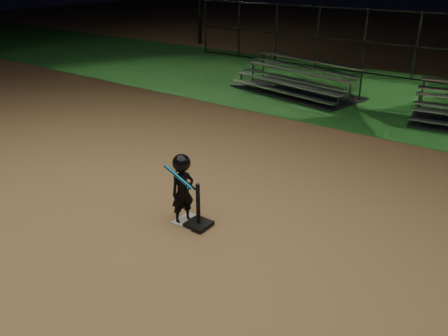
# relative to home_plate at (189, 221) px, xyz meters

# --- Properties ---
(ground) EXTENTS (80.00, 80.00, 0.00)m
(ground) POSITION_rel_home_plate_xyz_m (0.00, 0.00, -0.01)
(ground) COLOR #A17849
(ground) RESTS_ON ground
(grass_strip) EXTENTS (60.00, 8.00, 0.01)m
(grass_strip) POSITION_rel_home_plate_xyz_m (0.00, 10.00, -0.01)
(grass_strip) COLOR #1E5C1E
(grass_strip) RESTS_ON ground
(home_plate) EXTENTS (0.45, 0.45, 0.02)m
(home_plate) POSITION_rel_home_plate_xyz_m (0.00, 0.00, 0.00)
(home_plate) COLOR beige
(home_plate) RESTS_ON ground
(batting_tee) EXTENTS (0.38, 0.38, 0.77)m
(batting_tee) POSITION_rel_home_plate_xyz_m (0.23, -0.03, 0.15)
(batting_tee) COLOR black
(batting_tee) RESTS_ON home_plate
(child_batter) EXTENTS (0.51, 0.48, 1.24)m
(child_batter) POSITION_rel_home_plate_xyz_m (-0.09, -0.05, 0.65)
(child_batter) COLOR black
(child_batter) RESTS_ON ground
(bleacher_left) EXTENTS (4.63, 2.87, 1.06)m
(bleacher_left) POSITION_rel_home_plate_xyz_m (-2.62, 8.65, 0.21)
(bleacher_left) COLOR #B0B0B4
(bleacher_left) RESTS_ON ground
(backstop_fence) EXTENTS (20.08, 0.08, 2.50)m
(backstop_fence) POSITION_rel_home_plate_xyz_m (0.00, 13.00, 1.24)
(backstop_fence) COLOR #38383D
(backstop_fence) RESTS_ON ground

